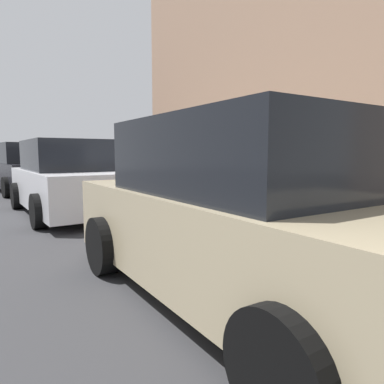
{
  "coord_description": "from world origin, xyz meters",
  "views": [
    {
      "loc": [
        -7.1,
        3.68,
        1.34
      ],
      "look_at": [
        -2.01,
        0.09,
        0.64
      ],
      "focal_mm": 32.35,
      "sensor_mm": 36.0,
      "label": 1
    }
  ],
  "objects_px": {
    "suitcase_navy_4": "(224,199)",
    "suitcase_teal_7": "(179,190)",
    "suitcase_maroon_2": "(260,204)",
    "suitcase_black_6": "(192,192)",
    "suitcase_red_1": "(286,206)",
    "parked_car_beige_0": "(246,215)",
    "parked_car_white_1": "(71,179)",
    "suitcase_olive_3": "(238,201)",
    "parked_car_charcoal_2": "(27,169)",
    "bollard_post": "(141,184)",
    "suitcase_red_8": "(167,192)",
    "parked_car_red_3": "(4,166)",
    "suitcase_silver_5": "(208,197)",
    "fire_hydrant": "(155,184)",
    "suitcase_teal_0": "(317,217)"
  },
  "relations": [
    {
      "from": "fire_hydrant",
      "to": "parked_car_charcoal_2",
      "type": "distance_m",
      "value": 5.74
    },
    {
      "from": "bollard_post",
      "to": "parked_car_white_1",
      "type": "bearing_deg",
      "value": 104.41
    },
    {
      "from": "suitcase_silver_5",
      "to": "suitcase_teal_7",
      "type": "relative_size",
      "value": 0.78
    },
    {
      "from": "suitcase_olive_3",
      "to": "parked_car_charcoal_2",
      "type": "height_order",
      "value": "parked_car_charcoal_2"
    },
    {
      "from": "suitcase_olive_3",
      "to": "suitcase_navy_4",
      "type": "bearing_deg",
      "value": -10.46
    },
    {
      "from": "suitcase_silver_5",
      "to": "bollard_post",
      "type": "xyz_separation_m",
      "value": [
        2.71,
        0.2,
        0.08
      ]
    },
    {
      "from": "suitcase_navy_4",
      "to": "suitcase_teal_7",
      "type": "xyz_separation_m",
      "value": [
        1.58,
        0.01,
        0.04
      ]
    },
    {
      "from": "suitcase_red_8",
      "to": "suitcase_red_1",
      "type": "bearing_deg",
      "value": 179.9
    },
    {
      "from": "suitcase_teal_7",
      "to": "parked_car_white_1",
      "type": "xyz_separation_m",
      "value": [
        1.15,
        2.15,
        0.27
      ]
    },
    {
      "from": "suitcase_red_8",
      "to": "parked_car_charcoal_2",
      "type": "height_order",
      "value": "parked_car_charcoal_2"
    },
    {
      "from": "suitcase_navy_4",
      "to": "suitcase_teal_7",
      "type": "height_order",
      "value": "suitcase_teal_7"
    },
    {
      "from": "parked_car_beige_0",
      "to": "parked_car_red_3",
      "type": "bearing_deg",
      "value": 0.0
    },
    {
      "from": "suitcase_silver_5",
      "to": "suitcase_black_6",
      "type": "height_order",
      "value": "suitcase_silver_5"
    },
    {
      "from": "suitcase_red_1",
      "to": "suitcase_silver_5",
      "type": "height_order",
      "value": "suitcase_red_1"
    },
    {
      "from": "suitcase_red_1",
      "to": "parked_car_beige_0",
      "type": "bearing_deg",
      "value": 120.82
    },
    {
      "from": "suitcase_red_1",
      "to": "suitcase_teal_0",
      "type": "bearing_deg",
      "value": 179.08
    },
    {
      "from": "suitcase_teal_0",
      "to": "suitcase_olive_3",
      "type": "bearing_deg",
      "value": -0.16
    },
    {
      "from": "fire_hydrant",
      "to": "bollard_post",
      "type": "bearing_deg",
      "value": 16.13
    },
    {
      "from": "suitcase_teal_0",
      "to": "suitcase_red_8",
      "type": "xyz_separation_m",
      "value": [
        4.18,
        -0.02,
        -0.02
      ]
    },
    {
      "from": "suitcase_red_1",
      "to": "parked_car_white_1",
      "type": "relative_size",
      "value": 0.25
    },
    {
      "from": "suitcase_black_6",
      "to": "parked_car_red_3",
      "type": "height_order",
      "value": "parked_car_red_3"
    },
    {
      "from": "suitcase_navy_4",
      "to": "suitcase_black_6",
      "type": "height_order",
      "value": "suitcase_navy_4"
    },
    {
      "from": "suitcase_navy_4",
      "to": "suitcase_red_8",
      "type": "xyz_separation_m",
      "value": [
        2.01,
        0.08,
        -0.05
      ]
    },
    {
      "from": "suitcase_teal_0",
      "to": "fire_hydrant",
      "type": "xyz_separation_m",
      "value": [
        4.89,
        -0.08,
        0.11
      ]
    },
    {
      "from": "suitcase_olive_3",
      "to": "parked_car_beige_0",
      "type": "relative_size",
      "value": 0.2
    },
    {
      "from": "suitcase_olive_3",
      "to": "suitcase_black_6",
      "type": "height_order",
      "value": "suitcase_olive_3"
    },
    {
      "from": "suitcase_maroon_2",
      "to": "bollard_post",
      "type": "distance_m",
      "value": 4.3
    },
    {
      "from": "fire_hydrant",
      "to": "bollard_post",
      "type": "xyz_separation_m",
      "value": [
        0.52,
        0.15,
        -0.02
      ]
    },
    {
      "from": "suitcase_navy_4",
      "to": "bollard_post",
      "type": "distance_m",
      "value": 3.25
    },
    {
      "from": "suitcase_maroon_2",
      "to": "suitcase_silver_5",
      "type": "relative_size",
      "value": 0.94
    },
    {
      "from": "suitcase_red_1",
      "to": "bollard_post",
      "type": "relative_size",
      "value": 1.47
    },
    {
      "from": "suitcase_maroon_2",
      "to": "fire_hydrant",
      "type": "height_order",
      "value": "fire_hydrant"
    },
    {
      "from": "suitcase_black_6",
      "to": "suitcase_navy_4",
      "type": "bearing_deg",
      "value": -179.52
    },
    {
      "from": "suitcase_silver_5",
      "to": "suitcase_teal_7",
      "type": "height_order",
      "value": "suitcase_teal_7"
    },
    {
      "from": "suitcase_navy_4",
      "to": "parked_car_white_1",
      "type": "relative_size",
      "value": 0.21
    },
    {
      "from": "suitcase_maroon_2",
      "to": "suitcase_teal_7",
      "type": "xyz_separation_m",
      "value": [
        2.64,
        -0.07,
        0.01
      ]
    },
    {
      "from": "suitcase_silver_5",
      "to": "parked_car_charcoal_2",
      "type": "xyz_separation_m",
      "value": [
        7.51,
        2.18,
        0.36
      ]
    },
    {
      "from": "parked_car_beige_0",
      "to": "parked_car_red_3",
      "type": "distance_m",
      "value": 16.7
    },
    {
      "from": "suitcase_navy_4",
      "to": "fire_hydrant",
      "type": "distance_m",
      "value": 2.72
    },
    {
      "from": "suitcase_navy_4",
      "to": "parked_car_white_1",
      "type": "xyz_separation_m",
      "value": [
        2.73,
        2.16,
        0.3
      ]
    },
    {
      "from": "suitcase_olive_3",
      "to": "bollard_post",
      "type": "height_order",
      "value": "suitcase_olive_3"
    },
    {
      "from": "suitcase_maroon_2",
      "to": "suitcase_black_6",
      "type": "xyz_separation_m",
      "value": [
        2.14,
        -0.07,
        0.01
      ]
    },
    {
      "from": "suitcase_red_8",
      "to": "parked_car_beige_0",
      "type": "height_order",
      "value": "parked_car_beige_0"
    },
    {
      "from": "parked_car_red_3",
      "to": "parked_car_beige_0",
      "type": "bearing_deg",
      "value": -180.0
    },
    {
      "from": "suitcase_red_1",
      "to": "suitcase_olive_3",
      "type": "height_order",
      "value": "suitcase_red_1"
    },
    {
      "from": "suitcase_silver_5",
      "to": "suitcase_teal_0",
      "type": "bearing_deg",
      "value": 177.38
    },
    {
      "from": "suitcase_olive_3",
      "to": "parked_car_red_3",
      "type": "height_order",
      "value": "parked_car_red_3"
    },
    {
      "from": "suitcase_silver_5",
      "to": "parked_car_beige_0",
      "type": "height_order",
      "value": "parked_car_beige_0"
    },
    {
      "from": "suitcase_teal_7",
      "to": "parked_car_white_1",
      "type": "distance_m",
      "value": 2.45
    },
    {
      "from": "suitcase_teal_0",
      "to": "suitcase_olive_3",
      "type": "distance_m",
      "value": 1.65
    }
  ]
}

